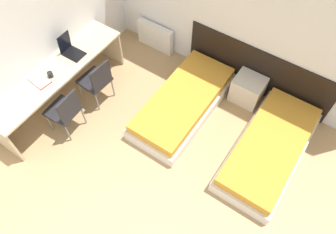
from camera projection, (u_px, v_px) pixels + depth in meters
The scene contains 13 objects.
wall_back at pixel (230, 11), 4.94m from camera, with size 5.28×0.05×2.70m.
wall_left at pixel (38, 26), 4.76m from camera, with size 0.05×4.68×2.70m.
headboard_panel at pixel (257, 72), 5.45m from camera, with size 2.56×0.03×0.92m.
bed_near_window at pixel (183, 103), 5.43m from camera, with size 0.91×2.04×0.37m.
bed_near_door at pixel (269, 149), 4.95m from camera, with size 0.91×2.04×0.37m.
nightstand at pixel (248, 89), 5.51m from camera, with size 0.49×0.43×0.48m.
radiator at pixel (155, 36), 6.21m from camera, with size 0.75×0.12×0.52m.
desk at pixel (58, 77), 5.17m from camera, with size 0.59×2.47×0.77m.
chair_near_laptop at pixel (97, 80), 5.28m from camera, with size 0.46×0.46×0.90m.
chair_near_notebook at pixel (65, 110), 4.94m from camera, with size 0.46×0.46×0.90m.
laptop at pixel (71, 50), 5.20m from camera, with size 0.34×0.25×0.35m.
open_notebook at pixel (40, 80), 4.92m from camera, with size 0.36×0.25×0.02m.
mug at pixel (50, 75), 4.94m from camera, with size 0.08×0.08×0.09m.
Camera 1 is at (1.52, -0.22, 4.54)m, focal length 35.00 mm.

